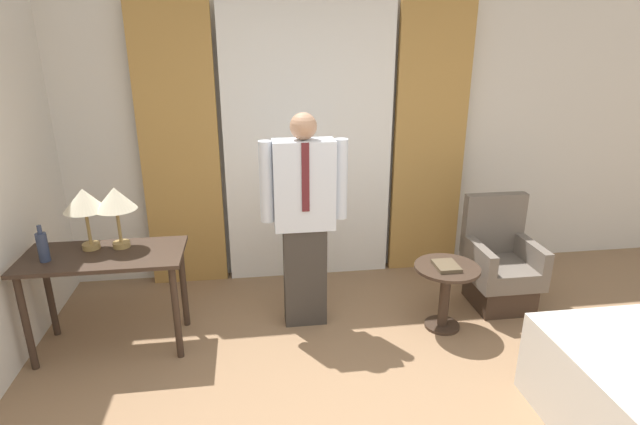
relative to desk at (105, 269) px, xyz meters
The scene contains 12 objects.
wall_back 2.11m from the desk, 35.74° to the left, with size 10.00×0.06×2.70m.
curtain_sheer_center 2.02m from the desk, 32.58° to the left, with size 1.54×0.06×2.58m.
curtain_drape_left 1.30m from the desk, 65.89° to the left, with size 0.69×0.06×2.58m.
curtain_drape_right 3.02m from the desk, 20.45° to the left, with size 0.69×0.06×2.58m.
desk is the anchor object (origin of this frame).
table_lamp_left 0.50m from the desk, 133.32° to the left, with size 0.29×0.29×0.46m.
table_lamp_right 0.50m from the desk, 46.68° to the left, with size 0.29×0.29×0.46m.
bottle_near_edge 0.43m from the desk, 168.85° to the right, with size 0.07×0.07×0.26m.
person 1.51m from the desk, ahead, with size 0.67×0.22×1.71m.
armchair 3.20m from the desk, ahead, with size 0.55×0.57×0.95m.
side_table 2.58m from the desk, ahead, with size 0.51×0.51×0.54m.
book 2.55m from the desk, ahead, with size 0.17×0.22×0.03m.
Camera 1 is at (-0.53, -1.95, 2.22)m, focal length 28.00 mm.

